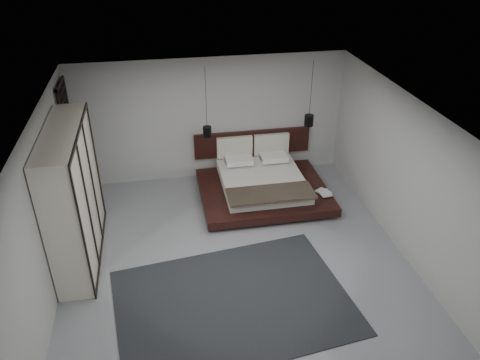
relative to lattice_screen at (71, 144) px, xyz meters
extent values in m
plane|color=gray|center=(2.95, -2.45, -1.30)|extent=(6.00, 6.00, 0.00)
plane|color=white|center=(2.95, -2.45, 1.50)|extent=(6.00, 6.00, 0.00)
plane|color=#B1B1AF|center=(2.95, 0.55, 0.10)|extent=(6.00, 0.00, 6.00)
plane|color=#B1B1AF|center=(2.95, -5.45, 0.10)|extent=(6.00, 0.00, 6.00)
plane|color=#B1B1AF|center=(-0.05, -2.45, 0.10)|extent=(0.00, 6.00, 6.00)
plane|color=#B1B1AF|center=(5.95, -2.45, 0.10)|extent=(0.00, 6.00, 6.00)
cube|color=black|center=(0.00, 0.00, 0.00)|extent=(0.05, 0.90, 2.60)
cube|color=black|center=(3.89, -0.70, -1.26)|extent=(2.12, 1.74, 0.08)
cube|color=black|center=(3.89, -0.70, -1.14)|extent=(2.70, 2.22, 0.17)
cube|color=white|center=(3.89, -0.57, -0.94)|extent=(1.74, 1.93, 0.21)
cube|color=black|center=(3.89, -1.33, -0.81)|extent=(1.76, 0.68, 0.05)
cube|color=white|center=(3.48, 0.17, -0.78)|extent=(0.60, 0.39, 0.12)
cube|color=white|center=(4.29, 0.17, -0.78)|extent=(0.60, 0.39, 0.12)
cube|color=white|center=(3.48, 0.03, -0.72)|extent=(0.60, 0.39, 0.12)
cube|color=white|center=(4.29, 0.03, -0.72)|extent=(0.60, 0.39, 0.12)
cube|color=black|center=(3.89, 0.51, -0.54)|extent=(2.70, 0.08, 0.60)
cube|color=beige|center=(3.45, 0.42, -0.57)|extent=(0.82, 0.10, 0.50)
cube|color=beige|center=(4.32, 0.42, -0.57)|extent=(0.82, 0.10, 0.50)
imported|color=#99724C|center=(5.00, -1.18, -1.03)|extent=(0.35, 0.38, 0.03)
imported|color=#99724C|center=(4.98, -1.21, -1.01)|extent=(0.25, 0.33, 0.02)
cylinder|color=black|center=(2.78, -0.12, 0.86)|extent=(0.01, 0.01, 1.28)
cylinder|color=black|center=(2.78, -0.12, 0.11)|extent=(0.18, 0.18, 0.22)
cylinder|color=#FFE0B2|center=(2.78, -0.12, 0.02)|extent=(0.14, 0.14, 0.01)
cylinder|color=black|center=(5.00, -0.12, 0.91)|extent=(0.01, 0.01, 1.18)
cylinder|color=black|center=(5.00, -0.12, 0.20)|extent=(0.20, 0.20, 0.24)
cylinder|color=#FFE0B2|center=(5.00, -0.12, 0.09)|extent=(0.15, 0.15, 0.01)
cube|color=silver|center=(0.25, -1.96, -0.08)|extent=(0.56, 2.44, 2.44)
cube|color=black|center=(0.54, -1.96, 1.11)|extent=(0.03, 2.44, 0.06)
cube|color=black|center=(0.54, -1.96, -1.27)|extent=(0.03, 2.44, 0.06)
cube|color=black|center=(0.54, -3.18, -0.08)|extent=(0.03, 0.05, 2.44)
cube|color=black|center=(0.54, -2.37, -0.08)|extent=(0.03, 0.05, 2.44)
cube|color=black|center=(0.54, -1.56, -0.08)|extent=(0.03, 0.05, 2.44)
cube|color=black|center=(0.54, -0.74, -0.08)|extent=(0.03, 0.05, 2.44)
cube|color=black|center=(2.71, -3.67, -1.29)|extent=(3.95, 3.04, 0.02)
camera|label=1|loc=(1.81, -9.11, 4.12)|focal=35.00mm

